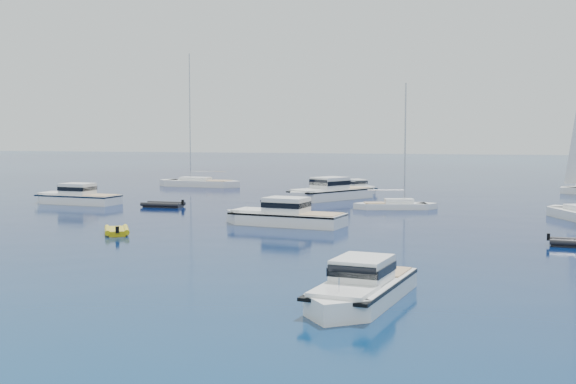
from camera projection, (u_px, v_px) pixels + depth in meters
The scene contains 11 objects.
ground at pixel (177, 278), 36.44m from camera, with size 400.00×400.00×0.00m, color navy.
motor_cruiser_near at pixel (361, 302), 31.22m from camera, with size 2.81×9.19×2.41m, color silver, non-canonical shape.
motor_cruiser_centre at pixel (284, 225), 56.91m from camera, with size 3.17×10.37×2.72m, color white, non-canonical shape.
motor_cruiser_far_l at pixel (76, 204), 73.46m from camera, with size 3.04×9.92×2.60m, color white, non-canonical shape.
motor_cruiser_distant at pixel (328, 200), 77.96m from camera, with size 3.49×11.41×2.99m, color white, non-canonical shape.
motor_cruiser_horizon at pixel (357, 192), 87.26m from camera, with size 2.26×7.37×1.94m, color silver, non-canonical shape.
sailboat_centre at pixel (395, 209), 68.61m from camera, with size 2.12×8.14×11.97m, color white, non-canonical shape.
sailboat_far_l at pixel (199, 186), 96.38m from camera, with size 3.14×12.06×17.73m, color silver, non-canonical shape.
tender_yellow at pixel (117, 234), 52.05m from camera, with size 1.97×3.57×0.95m, color #C5B10B, non-canonical shape.
tender_grey_near at pixel (575, 246), 46.36m from camera, with size 1.79×3.18×0.95m, color black, non-canonical shape.
tender_grey_far at pixel (163, 207), 70.37m from camera, with size 2.19×4.07×0.95m, color black, non-canonical shape.
Camera 1 is at (14.13, -33.52, 7.19)m, focal length 46.46 mm.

